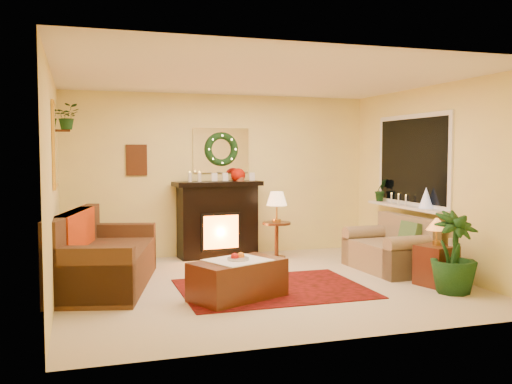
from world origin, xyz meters
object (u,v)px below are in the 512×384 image
object	(u,v)px
fireplace	(218,223)
loveseat	(389,241)
coffee_table	(238,281)
side_table_round	(277,238)
sofa	(107,252)
end_table_square	(436,264)

from	to	relation	value
fireplace	loveseat	xyz separation A→B (m)	(2.05, -1.77, -0.13)
coffee_table	side_table_round	bearing A→B (deg)	36.40
sofa	loveseat	distance (m)	3.85
sofa	fireplace	distance (m)	2.39
sofa	side_table_round	size ratio (longest dim) A/B	3.81
loveseat	coffee_table	xyz separation A→B (m)	(-2.46, -0.88, -0.21)
coffee_table	end_table_square	bearing A→B (deg)	-26.34
fireplace	loveseat	world-z (taller)	fireplace
sofa	loveseat	xyz separation A→B (m)	(3.84, -0.20, -0.01)
loveseat	coffee_table	bearing A→B (deg)	-162.97
fireplace	coffee_table	size ratio (longest dim) A/B	1.18
end_table_square	fireplace	bearing A→B (deg)	128.06
sofa	loveseat	size ratio (longest dim) A/B	1.65
loveseat	side_table_round	world-z (taller)	loveseat
fireplace	loveseat	bearing A→B (deg)	-46.18
sofa	coffee_table	distance (m)	1.77
fireplace	side_table_round	size ratio (longest dim) A/B	2.16
fireplace	sofa	bearing A→B (deg)	-144.29
sofa	side_table_round	distance (m)	2.89
sofa	fireplace	xyz separation A→B (m)	(1.80, 1.57, 0.12)
loveseat	sofa	bearing A→B (deg)	174.43
sofa	side_table_round	bearing A→B (deg)	37.37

